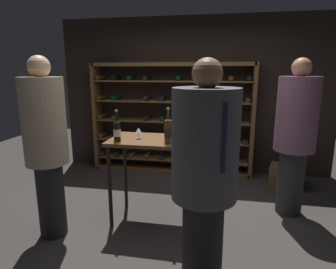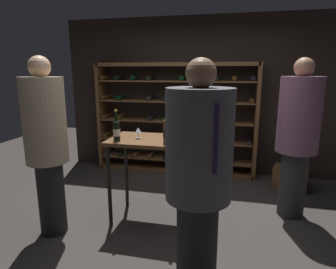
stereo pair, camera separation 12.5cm
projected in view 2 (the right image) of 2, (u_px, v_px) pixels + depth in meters
The scene contains 11 objects.
ground_plane at pixel (173, 223), 3.36m from camera, with size 9.95×9.95×0.00m, color #383330.
back_wall at pixel (197, 96), 4.95m from camera, with size 4.69×0.10×2.65m, color black.
wine_rack at pixel (174, 119), 4.92m from camera, with size 2.76×0.32×1.89m.
tasting_table at pixel (155, 150), 3.27m from camera, with size 1.03×0.63×1.00m.
person_guest_khaki at pixel (46, 140), 2.97m from camera, with size 0.43×0.44×1.90m.
person_guest_blue_shirt at pixel (298, 133), 3.35m from camera, with size 0.47×0.47×1.90m.
person_bystander_red_print at pixel (199, 171), 2.18m from camera, with size 0.51×0.51×1.85m.
wine_crate at pixel (290, 178), 4.33m from camera, with size 0.48×0.34×0.33m, color brown.
wine_bottle_green_slim at pixel (167, 131), 3.01m from camera, with size 0.08×0.08×0.38m.
wine_bottle_black_capsule at pixel (117, 130), 3.13m from camera, with size 0.08×0.08×0.35m.
wine_glass_stemmed_right at pixel (138, 131), 3.25m from camera, with size 0.07×0.07×0.13m.
Camera 2 is at (0.62, -2.99, 1.75)m, focal length 30.53 mm.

